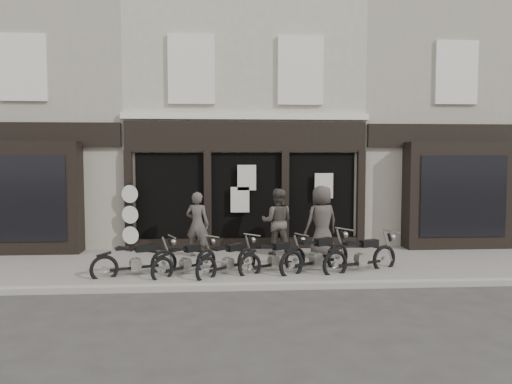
{
  "coord_description": "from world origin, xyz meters",
  "views": [
    {
      "loc": [
        -0.74,
        -11.83,
        2.87
      ],
      "look_at": [
        0.19,
        1.6,
        1.91
      ],
      "focal_mm": 35.0,
      "sensor_mm": 36.0,
      "label": 1
    }
  ],
  "objects": [
    {
      "name": "motorcycle_0",
      "position": [
        -2.74,
        -0.2,
        0.39
      ],
      "size": [
        1.91,
        1.05,
        0.97
      ],
      "rotation": [
        0.0,
        0.0,
        0.4
      ],
      "color": "black",
      "rests_on": "ground"
    },
    {
      "name": "central_building",
      "position": [
        0.0,
        5.95,
        4.08
      ],
      "size": [
        7.3,
        6.22,
        8.34
      ],
      "color": "#AEA895",
      "rests_on": "ground"
    },
    {
      "name": "man_centre",
      "position": [
        0.81,
        1.96,
        1.05
      ],
      "size": [
        1.02,
        0.86,
        1.86
      ],
      "primitive_type": "imported",
      "rotation": [
        0.0,
        0.0,
        2.96
      ],
      "color": "#423D35",
      "rests_on": "pavement"
    },
    {
      "name": "motorcycle_2",
      "position": [
        -0.6,
        -0.21,
        0.38
      ],
      "size": [
        1.56,
        1.56,
        0.95
      ],
      "rotation": [
        0.0,
        0.0,
        0.79
      ],
      "color": "black",
      "rests_on": "ground"
    },
    {
      "name": "motorcycle_3",
      "position": [
        0.51,
        -0.04,
        0.38
      ],
      "size": [
        1.78,
        1.22,
        0.95
      ],
      "rotation": [
        0.0,
        0.0,
        0.53
      ],
      "color": "black",
      "rests_on": "ground"
    },
    {
      "name": "kerb",
      "position": [
        0.0,
        -1.25,
        0.07
      ],
      "size": [
        30.0,
        0.25,
        0.13
      ],
      "primitive_type": "cube",
      "color": "gray",
      "rests_on": "ground_plane"
    },
    {
      "name": "man_right",
      "position": [
        1.98,
        1.51,
        1.1
      ],
      "size": [
        1.12,
        0.92,
        1.96
      ],
      "primitive_type": "imported",
      "rotation": [
        0.0,
        0.0,
        3.5
      ],
      "color": "#38332F",
      "rests_on": "pavement"
    },
    {
      "name": "man_left",
      "position": [
        -1.41,
        1.84,
        1.01
      ],
      "size": [
        0.75,
        0.6,
        1.79
      ],
      "primitive_type": "imported",
      "rotation": [
        0.0,
        0.0,
        2.84
      ],
      "color": "#413B35",
      "rests_on": "pavement"
    },
    {
      "name": "pavement",
      "position": [
        0.0,
        0.9,
        0.06
      ],
      "size": [
        30.0,
        4.2,
        0.12
      ],
      "primitive_type": "cube",
      "color": "#635D57",
      "rests_on": "ground_plane"
    },
    {
      "name": "motorcycle_1",
      "position": [
        -1.59,
        -0.14,
        0.37
      ],
      "size": [
        1.55,
        1.48,
        0.92
      ],
      "rotation": [
        0.0,
        0.0,
        0.75
      ],
      "color": "black",
      "rests_on": "ground"
    },
    {
      "name": "neighbour_left",
      "position": [
        -6.35,
        5.9,
        4.04
      ],
      "size": [
        5.6,
        6.73,
        8.34
      ],
      "color": "gray",
      "rests_on": "ground"
    },
    {
      "name": "motorcycle_4",
      "position": [
        1.54,
        -0.04,
        0.42
      ],
      "size": [
        1.98,
        1.44,
        1.07
      ],
      "rotation": [
        0.0,
        0.0,
        0.57
      ],
      "color": "black",
      "rests_on": "ground"
    },
    {
      "name": "ground_plane",
      "position": [
        0.0,
        0.0,
        0.0
      ],
      "size": [
        90.0,
        90.0,
        0.0
      ],
      "primitive_type": "plane",
      "color": "#2D2B28",
      "rests_on": "ground"
    },
    {
      "name": "motorcycle_5",
      "position": [
        2.61,
        -0.17,
        0.41
      ],
      "size": [
        2.03,
        1.11,
        1.03
      ],
      "rotation": [
        0.0,
        0.0,
        0.39
      ],
      "color": "black",
      "rests_on": "ground"
    },
    {
      "name": "advert_sign_post",
      "position": [
        -3.38,
        2.67,
        1.03
      ],
      "size": [
        0.5,
        0.33,
        2.12
      ],
      "rotation": [
        0.0,
        0.0,
        -0.31
      ],
      "color": "black",
      "rests_on": "ground"
    },
    {
      "name": "neighbour_right",
      "position": [
        6.35,
        5.9,
        4.04
      ],
      "size": [
        5.6,
        6.73,
        8.34
      ],
      "color": "gray",
      "rests_on": "ground"
    }
  ]
}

